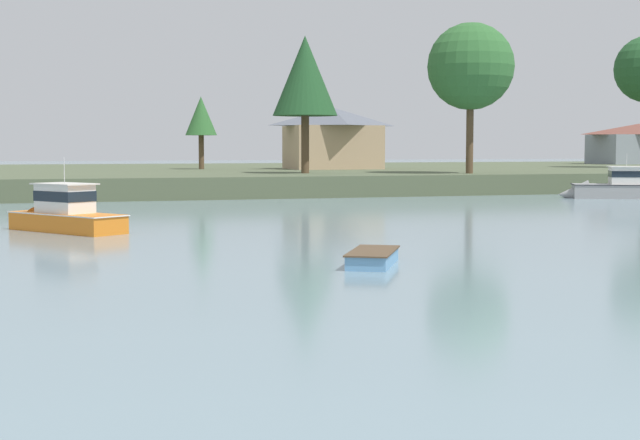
% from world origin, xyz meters
% --- Properties ---
extents(far_shore_bank, '(224.08, 54.95, 1.65)m').
position_xyz_m(far_shore_bank, '(0.00, 87.80, 0.83)').
color(far_shore_bank, '#4C563D').
rests_on(far_shore_bank, ground).
extents(cruiser_grey, '(9.17, 6.14, 4.26)m').
position_xyz_m(cruiser_grey, '(32.91, 54.03, 0.51)').
color(cruiser_grey, gray).
rests_on(cruiser_grey, ground).
extents(cruiser_orange, '(5.74, 6.99, 4.14)m').
position_xyz_m(cruiser_orange, '(-8.12, 37.65, 0.55)').
color(cruiser_orange, orange).
rests_on(cruiser_orange, ground).
extents(dinghy_skyblue, '(2.90, 3.76, 0.68)m').
position_xyz_m(dinghy_skyblue, '(1.55, 21.51, 0.17)').
color(dinghy_skyblue, '#669ECC').
rests_on(dinghy_skyblue, ground).
extents(shore_tree_center, '(3.12, 3.12, 7.17)m').
position_xyz_m(shore_tree_center, '(6.64, 85.12, 6.82)').
color(shore_tree_center, brown).
rests_on(shore_tree_center, far_shore_bank).
extents(shore_tree_inland_c, '(5.44, 5.44, 11.48)m').
position_xyz_m(shore_tree_inland_c, '(12.62, 68.56, 9.73)').
color(shore_tree_inland_c, brown).
rests_on(shore_tree_inland_c, far_shore_bank).
extents(shore_tree_left, '(7.22, 7.22, 12.50)m').
position_xyz_m(shore_tree_left, '(25.67, 64.17, 10.50)').
color(shore_tree_left, brown).
rests_on(shore_tree_left, far_shore_bank).
extents(cottage_eastern, '(12.23, 7.52, 5.15)m').
position_xyz_m(cottage_eastern, '(65.30, 96.80, 4.31)').
color(cottage_eastern, gray).
rests_on(cottage_eastern, far_shore_bank).
extents(cottage_hillside, '(9.48, 6.93, 6.13)m').
position_xyz_m(cottage_hillside, '(19.45, 82.46, 4.82)').
color(cottage_hillside, tan).
rests_on(cottage_hillside, far_shore_bank).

